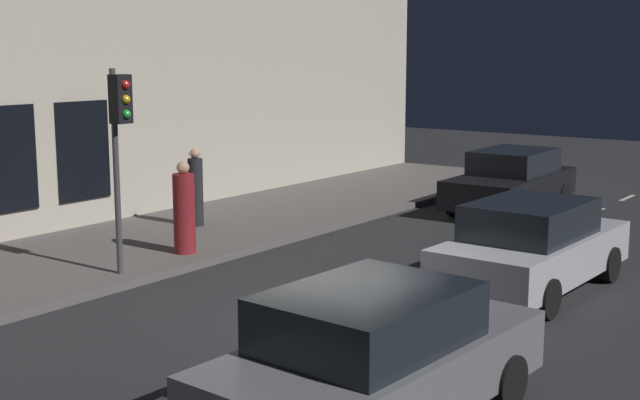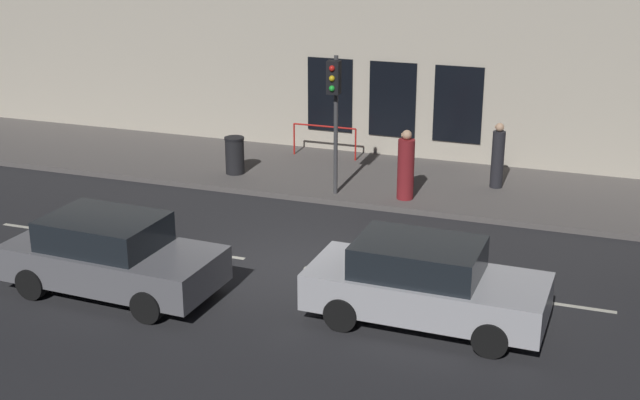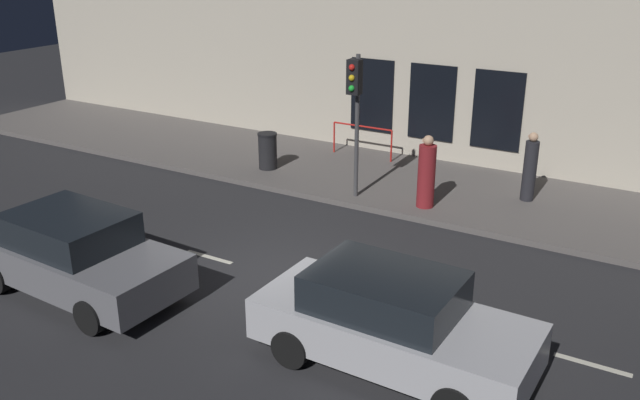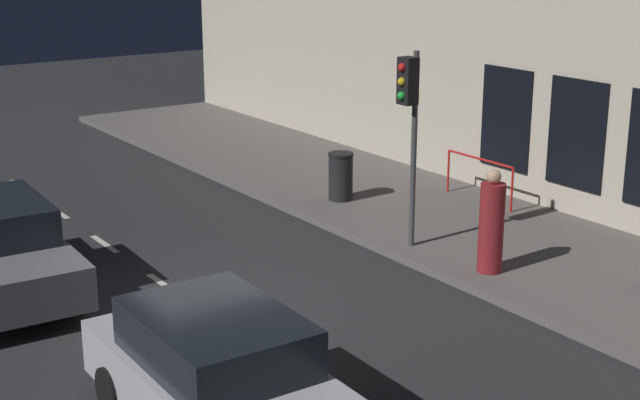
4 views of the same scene
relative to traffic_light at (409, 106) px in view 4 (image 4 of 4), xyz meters
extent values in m
plane|color=#28282B|center=(-4.39, -0.43, -2.81)|extent=(60.00, 60.00, 0.00)
cube|color=#5B5654|center=(1.86, -0.43, -2.74)|extent=(4.50, 32.00, 0.15)
cube|color=beige|center=(4.41, -0.43, 0.74)|extent=(0.60, 32.00, 7.11)
cube|color=black|center=(4.08, -0.43, -0.95)|extent=(0.04, 1.42, 2.23)
cube|color=black|center=(4.08, 1.52, -0.95)|extent=(0.04, 1.42, 2.23)
cube|color=beige|center=(-4.39, -1.43, -2.81)|extent=(0.12, 1.20, 0.01)
cube|color=beige|center=(-4.39, 1.17, -2.81)|extent=(0.12, 1.20, 0.01)
cube|color=beige|center=(-4.39, 3.77, -2.81)|extent=(0.12, 1.20, 0.01)
cube|color=beige|center=(-4.39, 6.37, -2.81)|extent=(0.12, 1.20, 0.01)
cube|color=beige|center=(-4.39, 8.97, -2.81)|extent=(0.12, 1.20, 0.01)
cylinder|color=#424244|center=(0.13, 0.00, -0.85)|extent=(0.11, 0.11, 3.63)
cube|color=black|center=(-0.05, 0.00, 0.45)|extent=(0.26, 0.32, 0.84)
sphere|color=red|center=(-0.19, 0.00, 0.70)|extent=(0.15, 0.15, 0.15)
sphere|color=gold|center=(-0.19, 0.00, 0.45)|extent=(0.15, 0.15, 0.15)
sphere|color=green|center=(-0.19, 0.00, 0.20)|extent=(0.15, 0.15, 0.15)
cube|color=#B7B7BC|center=(-6.01, -3.86, -2.18)|extent=(1.93, 4.43, 0.70)
cube|color=black|center=(-6.01, -3.68, -1.53)|extent=(1.66, 2.32, 0.60)
cylinder|color=black|center=(-5.13, -2.52, -2.49)|extent=(0.23, 0.64, 0.64)
cylinder|color=black|center=(-6.84, -2.48, -2.49)|extent=(0.23, 0.64, 0.64)
cylinder|color=black|center=(-5.99, 0.93, -2.49)|extent=(0.25, 0.65, 0.64)
cylinder|color=black|center=(-5.86, 3.60, -2.49)|extent=(0.25, 0.65, 0.64)
cylinder|color=maroon|center=(0.35, -1.82, -1.88)|extent=(0.54, 0.54, 1.57)
sphere|color=tan|center=(0.35, -1.82, -0.97)|extent=(0.25, 0.25, 0.25)
cube|color=tan|center=(0.31, -1.71, -0.97)|extent=(0.08, 0.06, 0.07)
cylinder|color=black|center=(0.86, 3.23, -2.17)|extent=(0.53, 0.53, 0.99)
cylinder|color=black|center=(0.86, 3.23, -1.65)|extent=(0.56, 0.56, 0.06)
cylinder|color=red|center=(3.23, 0.43, -2.19)|extent=(0.05, 0.05, 0.95)
cylinder|color=red|center=(3.23, 2.37, -2.19)|extent=(0.05, 0.05, 0.95)
cylinder|color=red|center=(3.23, 1.40, -1.71)|extent=(0.05, 1.94, 0.05)
camera|label=1|loc=(-11.61, 9.81, 1.25)|focal=48.10mm
camera|label=2|loc=(-20.49, -6.97, 4.69)|focal=49.08mm
camera|label=3|loc=(-14.53, -7.51, 3.56)|focal=38.19mm
camera|label=4|loc=(-10.66, -12.44, 3.01)|focal=51.89mm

